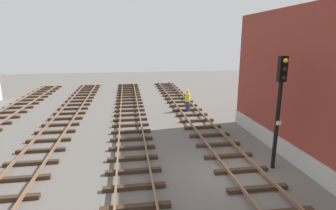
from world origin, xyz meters
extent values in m
plane|color=#605B56|center=(0.00, 0.00, 0.00)|extent=(80.00, 80.00, 0.00)
cube|color=#38281C|center=(0.65, -1.55, 0.09)|extent=(2.50, 0.24, 0.18)
cube|color=#38281C|center=(0.65, 0.00, 0.09)|extent=(2.50, 0.24, 0.18)
cube|color=#38281C|center=(0.65, 1.55, 0.09)|extent=(2.50, 0.24, 0.18)
cube|color=#38281C|center=(0.65, 3.09, 0.09)|extent=(2.50, 0.24, 0.18)
cube|color=#38281C|center=(0.65, 4.64, 0.09)|extent=(2.50, 0.24, 0.18)
cube|color=#38281C|center=(0.65, 6.19, 0.09)|extent=(2.50, 0.24, 0.18)
cube|color=#38281C|center=(0.65, 7.73, 0.09)|extent=(2.50, 0.24, 0.18)
cube|color=#38281C|center=(0.65, 9.28, 0.09)|extent=(2.50, 0.24, 0.18)
cube|color=#38281C|center=(0.65, 10.82, 0.09)|extent=(2.50, 0.24, 0.18)
cube|color=#38281C|center=(0.65, 12.37, 0.09)|extent=(2.50, 0.24, 0.18)
cube|color=#38281C|center=(0.65, 13.92, 0.09)|extent=(2.50, 0.24, 0.18)
cube|color=#38281C|center=(0.65, 15.46, 0.09)|extent=(2.50, 0.24, 0.18)
cube|color=#38281C|center=(0.65, 17.01, 0.09)|extent=(2.50, 0.24, 0.18)
cube|color=#38281C|center=(0.65, 18.56, 0.09)|extent=(2.50, 0.24, 0.18)
cube|color=#38281C|center=(0.65, 20.10, 0.09)|extent=(2.50, 0.24, 0.18)
cube|color=#38281C|center=(0.65, 21.65, 0.09)|extent=(2.50, 0.24, 0.18)
cube|color=#38281C|center=(0.65, 23.20, 0.09)|extent=(2.50, 0.24, 0.18)
cube|color=#38281C|center=(0.65, 24.74, 0.09)|extent=(2.50, 0.24, 0.18)
cube|color=brown|center=(-0.07, 0.00, 0.25)|extent=(0.08, 51.03, 0.14)
cube|color=brown|center=(1.37, 0.00, 0.25)|extent=(0.08, 51.03, 0.14)
cube|color=#38281C|center=(-4.15, -2.01, 0.09)|extent=(2.50, 0.24, 0.18)
cube|color=#38281C|center=(-4.15, -0.67, 0.09)|extent=(2.50, 0.24, 0.18)
cube|color=#38281C|center=(-4.15, 0.67, 0.09)|extent=(2.50, 0.24, 0.18)
cube|color=#38281C|center=(-4.15, 2.01, 0.09)|extent=(2.50, 0.24, 0.18)
cube|color=#38281C|center=(-4.15, 3.36, 0.09)|extent=(2.50, 0.24, 0.18)
cube|color=#38281C|center=(-4.15, 4.70, 0.09)|extent=(2.50, 0.24, 0.18)
cube|color=#38281C|center=(-4.15, 6.04, 0.09)|extent=(2.50, 0.24, 0.18)
cube|color=#38281C|center=(-4.15, 7.39, 0.09)|extent=(2.50, 0.24, 0.18)
cube|color=#38281C|center=(-4.15, 8.73, 0.09)|extent=(2.50, 0.24, 0.18)
cube|color=#38281C|center=(-4.15, 10.07, 0.09)|extent=(2.50, 0.24, 0.18)
cube|color=#38281C|center=(-4.15, 11.41, 0.09)|extent=(2.50, 0.24, 0.18)
cube|color=#38281C|center=(-4.15, 12.76, 0.09)|extent=(2.50, 0.24, 0.18)
cube|color=#38281C|center=(-4.15, 14.10, 0.09)|extent=(2.50, 0.24, 0.18)
cube|color=#38281C|center=(-4.15, 15.44, 0.09)|extent=(2.50, 0.24, 0.18)
cube|color=#38281C|center=(-4.15, 16.79, 0.09)|extent=(2.50, 0.24, 0.18)
cube|color=#38281C|center=(-4.15, 18.13, 0.09)|extent=(2.50, 0.24, 0.18)
cube|color=#38281C|center=(-4.15, 19.47, 0.09)|extent=(2.50, 0.24, 0.18)
cube|color=#38281C|center=(-4.15, 20.81, 0.09)|extent=(2.50, 0.24, 0.18)
cube|color=#38281C|center=(-4.15, 22.16, 0.09)|extent=(2.50, 0.24, 0.18)
cube|color=#38281C|center=(-4.15, 23.50, 0.09)|extent=(2.50, 0.24, 0.18)
cube|color=#38281C|center=(-4.15, 24.84, 0.09)|extent=(2.50, 0.24, 0.18)
cube|color=brown|center=(-4.87, 0.00, 0.25)|extent=(0.08, 51.03, 0.14)
cube|color=brown|center=(-3.43, 0.00, 0.25)|extent=(0.08, 51.03, 0.14)
cube|color=#38281C|center=(-8.95, -0.75, 0.09)|extent=(2.50, 0.24, 0.18)
cube|color=#38281C|center=(-8.95, 0.75, 0.09)|extent=(2.50, 0.24, 0.18)
cube|color=#38281C|center=(-8.95, 2.25, 0.09)|extent=(2.50, 0.24, 0.18)
cube|color=#38281C|center=(-8.95, 3.75, 0.09)|extent=(2.50, 0.24, 0.18)
cube|color=#38281C|center=(-8.95, 5.25, 0.09)|extent=(2.50, 0.24, 0.18)
cube|color=#38281C|center=(-8.95, 6.75, 0.09)|extent=(2.50, 0.24, 0.18)
cube|color=#38281C|center=(-8.95, 8.25, 0.09)|extent=(2.50, 0.24, 0.18)
cube|color=#38281C|center=(-8.95, 9.76, 0.09)|extent=(2.50, 0.24, 0.18)
cube|color=#38281C|center=(-8.95, 11.26, 0.09)|extent=(2.50, 0.24, 0.18)
cube|color=#38281C|center=(-8.95, 12.76, 0.09)|extent=(2.50, 0.24, 0.18)
cube|color=#38281C|center=(-8.95, 14.26, 0.09)|extent=(2.50, 0.24, 0.18)
cube|color=#38281C|center=(-8.95, 15.76, 0.09)|extent=(2.50, 0.24, 0.18)
cube|color=#38281C|center=(-8.95, 17.26, 0.09)|extent=(2.50, 0.24, 0.18)
cube|color=#38281C|center=(-8.95, 18.76, 0.09)|extent=(2.50, 0.24, 0.18)
cube|color=#38281C|center=(-8.95, 20.26, 0.09)|extent=(2.50, 0.24, 0.18)
cube|color=#38281C|center=(-8.95, 21.76, 0.09)|extent=(2.50, 0.24, 0.18)
cube|color=#38281C|center=(-8.95, 23.26, 0.09)|extent=(2.50, 0.24, 0.18)
cube|color=#38281C|center=(-8.95, 24.76, 0.09)|extent=(2.50, 0.24, 0.18)
cube|color=brown|center=(-8.23, 0.00, 0.25)|extent=(0.08, 51.03, 0.14)
cube|color=#38281C|center=(-13.74, 10.82, 0.09)|extent=(2.50, 0.24, 0.18)
cube|color=#38281C|center=(-13.74, 12.37, 0.09)|extent=(2.50, 0.24, 0.18)
cube|color=#38281C|center=(-13.74, 13.92, 0.09)|extent=(2.50, 0.24, 0.18)
cube|color=#38281C|center=(-13.74, 15.46, 0.09)|extent=(2.50, 0.24, 0.18)
cube|color=#38281C|center=(-13.74, 17.01, 0.09)|extent=(2.50, 0.24, 0.18)
cube|color=#38281C|center=(-13.74, 18.56, 0.09)|extent=(2.50, 0.24, 0.18)
cube|color=#38281C|center=(-13.74, 20.10, 0.09)|extent=(2.50, 0.24, 0.18)
cube|color=#38281C|center=(-13.74, 21.65, 0.09)|extent=(2.50, 0.24, 0.18)
cube|color=#38281C|center=(-13.74, 23.20, 0.09)|extent=(2.50, 0.24, 0.18)
cube|color=#38281C|center=(-13.74, 24.74, 0.09)|extent=(2.50, 0.24, 0.18)
cylinder|color=black|center=(2.30, 0.20, 2.03)|extent=(0.18, 0.18, 4.06)
cube|color=black|center=(2.30, 0.20, 4.61)|extent=(0.36, 0.24, 1.10)
sphere|color=yellow|center=(2.30, 0.02, 4.98)|extent=(0.20, 0.20, 0.20)
sphere|color=black|center=(2.30, 0.02, 4.61)|extent=(0.20, 0.20, 0.20)
sphere|color=black|center=(2.30, 0.02, 4.24)|extent=(0.20, 0.20, 0.20)
cube|color=white|center=(2.30, 0.06, 2.23)|extent=(0.24, 0.03, 0.18)
cube|color=#B2B2AD|center=(3.47, -0.60, 0.45)|extent=(0.08, 15.83, 0.90)
cylinder|color=#262D4C|center=(0.65, 10.77, 0.42)|extent=(0.32, 0.32, 0.85)
cylinder|color=yellow|center=(0.65, 10.77, 1.18)|extent=(0.40, 0.40, 0.65)
sphere|color=tan|center=(0.65, 10.77, 1.62)|extent=(0.24, 0.24, 0.24)
sphere|color=yellow|center=(0.65, 10.77, 1.76)|extent=(0.22, 0.22, 0.22)
camera|label=1|loc=(-4.30, -10.32, 5.80)|focal=28.47mm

